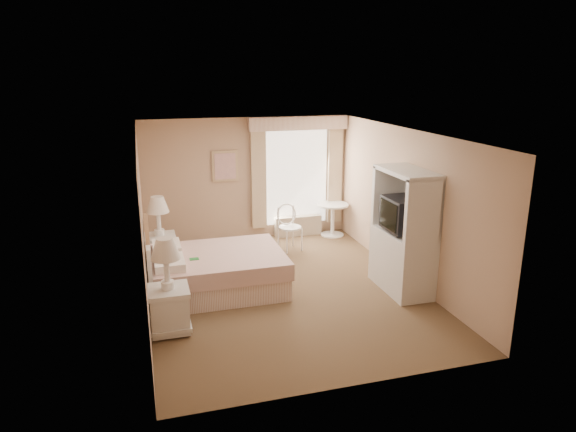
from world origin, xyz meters
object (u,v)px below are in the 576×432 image
object	(u,v)px
bed	(211,270)
nightstand_near	(169,298)
cafe_chair	(289,223)
nightstand_far	(160,242)
armoire	(403,241)
round_table	(333,214)

from	to	relation	value
bed	nightstand_near	xyz separation A→B (m)	(-0.72, -1.19, 0.15)
bed	cafe_chair	world-z (taller)	bed
nightstand_far	armoire	world-z (taller)	armoire
bed	cafe_chair	size ratio (longest dim) A/B	2.33
nightstand_near	armoire	size ratio (longest dim) A/B	0.67
cafe_chair	armoire	bearing A→B (deg)	-76.79
nightstand_near	cafe_chair	size ratio (longest dim) A/B	1.44
bed	nightstand_far	distance (m)	1.38
cafe_chair	armoire	world-z (taller)	armoire
nightstand_far	round_table	size ratio (longest dim) A/B	1.88
nightstand_near	armoire	world-z (taller)	armoire
round_table	bed	bearing A→B (deg)	-143.50
nightstand_near	nightstand_far	size ratio (longest dim) A/B	1.00
nightstand_far	round_table	bearing A→B (deg)	14.86
armoire	nightstand_far	bearing A→B (deg)	151.75
bed	round_table	size ratio (longest dim) A/B	3.05
round_table	armoire	distance (m)	2.94
nightstand_near	armoire	distance (m)	3.69
nightstand_near	armoire	bearing A→B (deg)	6.21
bed	armoire	world-z (taller)	armoire
nightstand_near	round_table	distance (m)	4.88
nightstand_far	cafe_chair	world-z (taller)	nightstand_far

